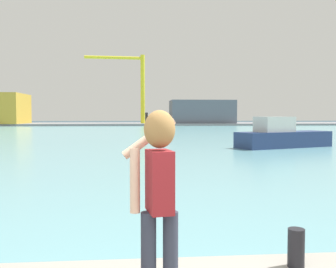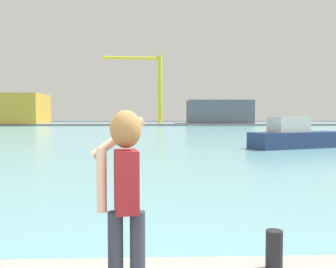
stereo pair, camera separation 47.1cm
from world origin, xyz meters
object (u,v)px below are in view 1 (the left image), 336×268
Objects in this scene: harbor_bollard at (296,248)px; person_photographer at (158,185)px; port_crane at (134,80)px; boat_moored at (282,136)px; warehouse_right at (202,112)px.

person_photographer is at bearing -157.99° from harbor_bollard.
harbor_bollard is 86.56m from port_crane.
person_photographer reaches higher than boat_moored.
port_crane reaches higher than warehouse_right.
harbor_bollard is 0.03× the size of port_crane.
port_crane is at bearing 91.19° from harbor_bollard.
boat_moored is 64.96m from port_crane.
person_photographer is at bearing -89.87° from port_crane.
boat_moored is 63.84m from warehouse_right.
port_crane is (-1.78, 85.99, 9.75)m from harbor_bollard.
boat_moored reaches higher than harbor_bollard.
warehouse_right is at bearing 0.87° from port_crane.
harbor_bollard is at bearing -132.41° from boat_moored.
boat_moored is 0.51× the size of warehouse_right.
port_crane is at bearing -179.13° from warehouse_right.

